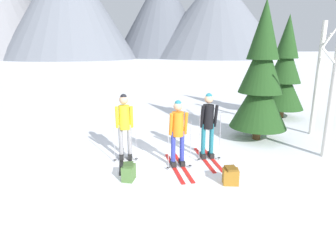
% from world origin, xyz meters
% --- Properties ---
extents(ground_plane, '(400.00, 400.00, 0.00)m').
position_xyz_m(ground_plane, '(0.00, 0.00, 0.00)').
color(ground_plane, white).
extents(skier_in_yellow, '(0.61, 1.79, 1.72)m').
position_xyz_m(skier_in_yellow, '(-1.07, 0.40, 0.96)').
color(skier_in_yellow, black).
rests_on(skier_in_yellow, ground).
extents(skier_in_orange, '(0.61, 1.77, 1.64)m').
position_xyz_m(skier_in_orange, '(0.20, -0.21, 0.91)').
color(skier_in_orange, red).
rests_on(skier_in_orange, ground).
extents(skier_in_black, '(0.61, 1.68, 1.73)m').
position_xyz_m(skier_in_black, '(1.05, 0.17, 0.95)').
color(skier_in_black, red).
rests_on(skier_in_black, ground).
extents(pine_tree_near, '(1.74, 1.74, 4.21)m').
position_xyz_m(pine_tree_near, '(3.03, 1.53, 1.93)').
color(pine_tree_near, '#51381E').
rests_on(pine_tree_near, ground).
extents(pine_tree_mid, '(1.70, 1.70, 4.10)m').
position_xyz_m(pine_tree_mid, '(5.25, 4.14, 1.87)').
color(pine_tree_mid, '#51381E').
rests_on(pine_tree_mid, ground).
extents(birch_tree_tall, '(0.84, 1.02, 4.43)m').
position_xyz_m(birch_tree_tall, '(4.20, -0.09, 2.27)').
color(birch_tree_tall, silver).
rests_on(birch_tree_tall, ground).
extents(birch_tree_slender, '(0.87, 0.62, 3.64)m').
position_xyz_m(birch_tree_slender, '(5.10, 1.81, 1.89)').
color(birch_tree_slender, silver).
rests_on(birch_tree_slender, ground).
extents(backpack_on_snow_front, '(0.36, 0.29, 0.38)m').
position_xyz_m(backpack_on_snow_front, '(1.17, -1.29, 0.19)').
color(backpack_on_snow_front, '#99661E').
rests_on(backpack_on_snow_front, ground).
extents(backpack_on_snow_beside, '(0.33, 0.38, 0.38)m').
position_xyz_m(backpack_on_snow_beside, '(-0.98, -0.83, 0.19)').
color(backpack_on_snow_beside, '#4C7238').
rests_on(backpack_on_snow_beside, ground).
extents(mountain_ridge_distant, '(98.68, 42.80, 29.45)m').
position_xyz_m(mountain_ridge_distant, '(-8.98, 75.98, 13.64)').
color(mountain_ridge_distant, gray).
rests_on(mountain_ridge_distant, ground).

